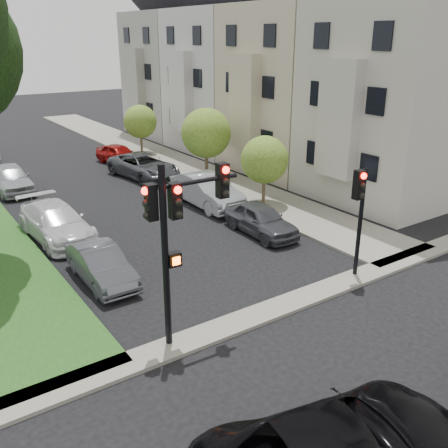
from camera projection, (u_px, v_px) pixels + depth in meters
ground at (322, 339)px, 14.44m from camera, size 140.00×140.00×0.00m
sidewalk_right at (153, 154)px, 36.48m from camera, size 3.50×44.00×0.12m
sidewalk_cross at (277, 308)px, 15.96m from camera, size 60.00×1.00×0.12m
house_a at (396, 63)px, 24.72m from camera, size 7.70×7.55×15.97m
house_b at (295, 58)px, 30.50m from camera, size 7.70×7.55×15.97m
house_c at (225, 54)px, 36.28m from camera, size 7.70×7.55×15.97m
house_d at (175, 51)px, 42.06m from camera, size 7.70×7.55×15.97m
small_tree_a at (265, 160)px, 24.92m from camera, size 2.40×2.40×3.60m
small_tree_b at (206, 133)px, 28.92m from camera, size 2.90×2.90×4.36m
small_tree_c at (140, 122)px, 35.93m from camera, size 2.38×2.38×3.57m
traffic_signal_main at (177, 223)px, 13.08m from camera, size 2.58×0.67×5.27m
traffic_signal_secondary at (360, 204)px, 17.09m from camera, size 0.51×0.41×4.05m
car_parked_0 at (261, 219)px, 21.83m from camera, size 1.72×4.05×1.37m
car_parked_1 at (207, 191)px, 25.41m from camera, size 1.71×4.89×1.61m
car_parked_2 at (144, 166)px, 30.49m from camera, size 3.18×5.55×1.46m
car_parked_3 at (119, 154)px, 33.69m from camera, size 2.27×4.17×1.35m
car_parked_5 at (101, 265)px, 17.58m from camera, size 1.38×3.92×1.29m
car_parked_6 at (56, 222)px, 21.31m from camera, size 2.35×5.24×1.49m
car_parked_7 at (11, 178)px, 27.73m from camera, size 1.81×4.50×1.53m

